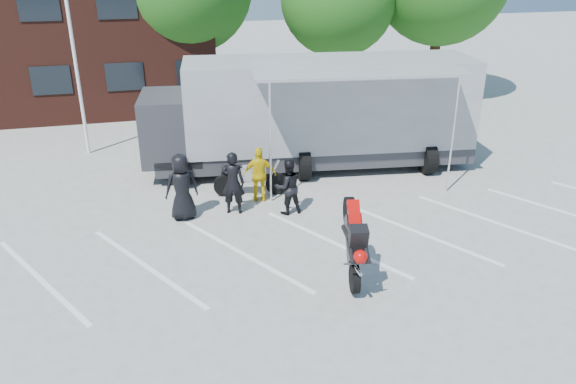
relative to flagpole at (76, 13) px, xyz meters
name	(u,v)px	position (x,y,z in m)	size (l,w,h in m)	color
ground	(339,263)	(6.24, -10.00, -5.05)	(100.00, 100.00, 0.00)	#A7A6A1
parking_bay_lines	(326,243)	(6.24, -9.00, -5.05)	(18.00, 5.00, 0.01)	white
office_building	(11,33)	(-3.76, 8.00, -1.55)	(18.00, 8.00, 7.00)	#441E16
flagpole	(76,13)	(0.00, 0.00, 0.00)	(1.61, 0.12, 8.00)	white
transporter_truck	(313,166)	(7.55, -3.48, -5.05)	(11.79, 5.68, 3.75)	#9CA0A5
parked_motorcycle	(251,195)	(4.94, -5.39, -5.05)	(0.78, 2.35, 1.23)	silver
stunt_bike_rider	(348,276)	(6.25, -10.66, -5.05)	(0.87, 1.86, 2.18)	black
spectator_leather_a	(182,187)	(2.77, -6.54, -4.09)	(0.94, 0.61, 1.92)	black
spectator_leather_b	(233,183)	(4.21, -6.51, -4.12)	(0.68, 0.45, 1.87)	black
spectator_leather_c	(288,187)	(5.74, -6.93, -4.23)	(0.80, 0.63, 1.65)	black
spectator_hivis	(260,175)	(5.13, -5.88, -4.20)	(1.00, 0.42, 1.70)	yellow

